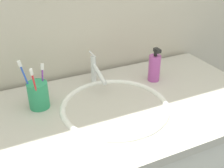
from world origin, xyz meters
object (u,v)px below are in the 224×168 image
(faucet, at_px, (95,71))
(toothbrush_purple, at_px, (43,82))
(toothbrush_cup, at_px, (38,95))
(soap_dispenser, at_px, (154,67))
(toothbrush_red, at_px, (35,87))
(toothbrush_blue, at_px, (27,81))

(faucet, relative_size, toothbrush_purple, 1.00)
(toothbrush_cup, relative_size, soap_dispenser, 0.67)
(toothbrush_red, height_order, soap_dispenser, toothbrush_red)
(toothbrush_blue, xyz_separation_m, soap_dispenser, (0.57, -0.01, -0.05))
(toothbrush_cup, height_order, toothbrush_red, toothbrush_red)
(toothbrush_cup, distance_m, toothbrush_red, 0.07)
(toothbrush_cup, distance_m, toothbrush_blue, 0.07)
(toothbrush_blue, bearing_deg, toothbrush_red, -65.54)
(toothbrush_red, distance_m, toothbrush_blue, 0.05)
(faucet, distance_m, soap_dispenser, 0.27)
(toothbrush_cup, bearing_deg, faucet, 15.44)
(faucet, distance_m, toothbrush_cup, 0.28)
(faucet, height_order, toothbrush_blue, toothbrush_blue)
(toothbrush_cup, height_order, toothbrush_purple, toothbrush_purple)
(toothbrush_cup, distance_m, toothbrush_purple, 0.06)
(toothbrush_purple, relative_size, soap_dispenser, 1.07)
(toothbrush_blue, distance_m, soap_dispenser, 0.57)
(toothbrush_red, distance_m, soap_dispenser, 0.55)
(faucet, distance_m, toothbrush_blue, 0.31)
(toothbrush_cup, relative_size, toothbrush_red, 0.56)
(toothbrush_red, xyz_separation_m, soap_dispenser, (0.54, 0.04, -0.05))
(toothbrush_blue, relative_size, soap_dispenser, 1.25)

